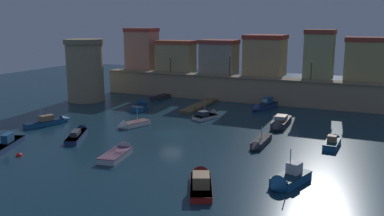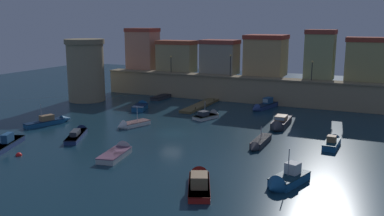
% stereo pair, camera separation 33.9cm
% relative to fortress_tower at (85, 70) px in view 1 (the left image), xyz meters
% --- Properties ---
extents(ground_plane, '(129.83, 129.83, 0.00)m').
position_rel_fortress_tower_xyz_m(ground_plane, '(22.64, -12.94, -5.17)').
color(ground_plane, '#112D3D').
extents(quay_wall, '(47.98, 2.88, 4.16)m').
position_rel_fortress_tower_xyz_m(quay_wall, '(22.64, 9.99, -3.08)').
color(quay_wall, '#9E8966').
rests_on(quay_wall, ground).
extents(old_town_backdrop, '(46.14, 6.17, 7.90)m').
position_rel_fortress_tower_xyz_m(old_town_backdrop, '(23.08, 13.50, 2.22)').
color(old_town_backdrop, tan).
rests_on(old_town_backdrop, ground).
extents(fortress_tower, '(6.49, 6.49, 10.22)m').
position_rel_fortress_tower_xyz_m(fortress_tower, '(0.00, 0.00, 0.00)').
color(fortress_tower, '#9E8966').
rests_on(fortress_tower, ground).
extents(pier_dock, '(1.92, 11.24, 0.70)m').
position_rel_fortress_tower_xyz_m(pier_dock, '(19.42, 3.08, -4.99)').
color(pier_dock, brown).
rests_on(pier_dock, ground).
extents(quay_lamp_0, '(0.32, 0.32, 2.98)m').
position_rel_fortress_tower_xyz_m(quay_lamp_0, '(10.77, 9.99, 1.01)').
color(quay_lamp_0, black).
rests_on(quay_lamp_0, quay_wall).
extents(quay_lamp_1, '(0.32, 0.32, 3.54)m').
position_rel_fortress_tower_xyz_m(quay_lamp_1, '(21.85, 9.99, 1.33)').
color(quay_lamp_1, black).
rests_on(quay_lamp_1, quay_wall).
extents(quay_lamp_2, '(0.32, 0.32, 3.05)m').
position_rel_fortress_tower_xyz_m(quay_lamp_2, '(35.03, 9.99, 1.05)').
color(quay_lamp_2, black).
rests_on(quay_lamp_2, quay_wall).
extents(moored_boat_0, '(3.78, 7.28, 1.76)m').
position_rel_fortress_tower_xyz_m(moored_boat_0, '(9.90, -26.04, -4.75)').
color(moored_boat_0, navy).
rests_on(moored_boat_0, ground).
extents(moored_boat_1, '(3.08, 7.02, 1.89)m').
position_rel_fortress_tower_xyz_m(moored_boat_1, '(28.82, 5.62, -4.71)').
color(moored_boat_1, navy).
rests_on(moored_boat_1, ground).
extents(moored_boat_2, '(2.95, 4.80, 1.62)m').
position_rel_fortress_tower_xyz_m(moored_boat_2, '(11.95, -2.25, -4.78)').
color(moored_boat_2, '#195689').
rests_on(moored_boat_2, ground).
extents(moored_boat_3, '(3.23, 6.46, 3.06)m').
position_rel_fortress_tower_xyz_m(moored_boat_3, '(6.31, -15.35, -4.76)').
color(moored_boat_3, '#195689').
rests_on(moored_boat_3, ground).
extents(moored_boat_4, '(3.20, 5.24, 3.50)m').
position_rel_fortress_tower_xyz_m(moored_boat_4, '(38.37, -23.48, -4.69)').
color(moored_boat_4, '#195689').
rests_on(moored_boat_4, ground).
extents(moored_boat_5, '(1.57, 5.05, 1.62)m').
position_rel_fortress_tower_xyz_m(moored_boat_5, '(40.61, -10.20, -4.76)').
color(moored_boat_5, '#195689').
rests_on(moored_boat_5, ground).
extents(moored_boat_6, '(1.22, 5.93, 2.21)m').
position_rel_fortress_tower_xyz_m(moored_boat_6, '(33.49, -13.72, -4.82)').
color(moored_boat_6, '#333338').
rests_on(moored_boat_6, ground).
extents(moored_boat_7, '(1.83, 6.33, 1.48)m').
position_rel_fortress_tower_xyz_m(moored_boat_7, '(10.61, 7.93, -4.89)').
color(moored_boat_7, '#333338').
rests_on(moored_boat_7, ground).
extents(moored_boat_8, '(1.79, 6.73, 1.78)m').
position_rel_fortress_tower_xyz_m(moored_boat_8, '(33.69, -4.77, -4.66)').
color(moored_boat_8, '#333338').
rests_on(moored_boat_8, ground).
extents(moored_boat_9, '(3.24, 4.63, 3.08)m').
position_rel_fortress_tower_xyz_m(moored_boat_9, '(23.65, -3.49, -4.85)').
color(moored_boat_9, silver).
rests_on(moored_boat_9, ground).
extents(moored_boat_10, '(2.62, 5.74, 1.69)m').
position_rel_fortress_tower_xyz_m(moored_boat_10, '(21.61, -22.30, -4.85)').
color(moored_boat_10, silver).
rests_on(moored_boat_10, ground).
extents(moored_boat_11, '(4.15, 6.78, 2.00)m').
position_rel_fortress_tower_xyz_m(moored_boat_11, '(32.02, -26.24, -4.74)').
color(moored_boat_11, red).
rests_on(moored_boat_11, ground).
extents(moored_boat_12, '(4.25, 6.88, 1.40)m').
position_rel_fortress_tower_xyz_m(moored_boat_12, '(13.28, -18.39, -4.85)').
color(moored_boat_12, navy).
rests_on(moored_boat_12, ground).
extents(moored_boat_13, '(3.07, 4.92, 2.87)m').
position_rel_fortress_tower_xyz_m(moored_boat_13, '(16.46, -12.31, -4.87)').
color(moored_boat_13, white).
rests_on(moored_boat_13, ground).
extents(mooring_buoy_0, '(0.62, 0.62, 0.62)m').
position_rel_fortress_tower_xyz_m(mooring_buoy_0, '(12.69, -26.67, -5.17)').
color(mooring_buoy_0, red).
rests_on(mooring_buoy_0, ground).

